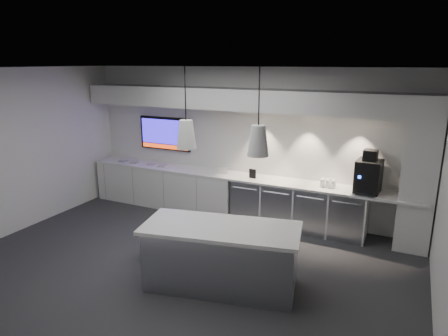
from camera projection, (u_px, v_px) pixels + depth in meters
The scene contains 27 objects.
floor at pixel (184, 265), 6.27m from camera, with size 7.00×7.00×0.00m, color #2D2D2F.
ceiling at pixel (178, 69), 5.50m from camera, with size 7.00×7.00×0.00m, color black.
wall_back at pixel (246, 143), 8.07m from camera, with size 7.00×7.00×0.00m, color silver.
wall_front at pixel (40, 239), 3.70m from camera, with size 7.00×7.00×0.00m, color silver.
wall_left at pixel (18, 151), 7.34m from camera, with size 7.00×7.00×0.00m, color silver.
back_counter at pixel (239, 176), 7.94m from camera, with size 6.80×0.65×0.04m, color silver.
left_base_cabinets at pixel (166, 186), 8.79m from camera, with size 3.30×0.63×0.86m, color silver.
fridge_unit_a at pixel (250, 200), 7.96m from camera, with size 0.60×0.61×0.85m, color #9C9FA4.
fridge_unit_b at pixel (281, 204), 7.70m from camera, with size 0.60×0.61×0.85m, color #9C9FA4.
fridge_unit_c at pixel (313, 209), 7.43m from camera, with size 0.60×0.61×0.85m, color #9C9FA4.
fridge_unit_d at pixel (348, 215), 7.17m from camera, with size 0.60×0.61×0.85m, color #9C9FA4.
backsplash at pixel (304, 146), 7.54m from camera, with size 4.60×0.03×1.30m, color silver.
soffit at pixel (240, 99), 7.57m from camera, with size 6.90×0.60×0.40m, color silver.
column at pixel (419, 175), 6.53m from camera, with size 0.55×0.55×2.60m, color silver.
wall_tv at pixel (165, 133), 8.79m from camera, with size 1.25×0.07×0.72m.
island at pixel (221, 256), 5.57m from camera, with size 2.30×1.33×0.91m.
bin at pixel (150, 246), 6.42m from camera, with size 0.31×0.31×0.43m, color #9C9FA4.
coffee_machine at pixel (369, 175), 6.88m from camera, with size 0.44×0.60×0.74m.
sign_black at pixel (252, 174), 7.74m from camera, with size 0.14×0.02×0.18m, color black.
sign_white at pixel (222, 171), 8.02m from camera, with size 0.18×0.02×0.14m, color silver.
cup_cluster at pixel (328, 183), 7.18m from camera, with size 0.27×0.17×0.15m, color white, non-canonical shape.
tray_a at pixel (123, 161), 9.04m from camera, with size 0.16×0.16×0.03m, color gray.
tray_b at pixel (134, 163), 8.90m from camera, with size 0.16×0.16×0.03m, color gray.
tray_c at pixel (152, 164), 8.76m from camera, with size 0.16×0.16×0.03m, color gray.
tray_d at pixel (162, 166), 8.62m from camera, with size 0.16×0.16×0.03m, color gray.
pendant_left at pixel (186, 134), 5.34m from camera, with size 0.27×0.27×1.08m.
pendant_right at pixel (258, 140), 4.92m from camera, with size 0.27×0.27×1.08m.
Camera 1 is at (3.01, -4.84, 3.10)m, focal length 32.00 mm.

